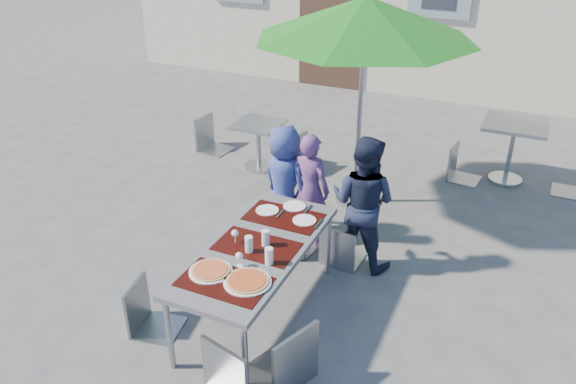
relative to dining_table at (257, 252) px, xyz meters
The scene contains 21 objects.
ground 0.95m from the dining_table, 82.82° to the right, with size 90.00×90.00×0.00m, color #474749.
dining_table is the anchor object (origin of this frame).
pizza_near_left 0.52m from the dining_table, 108.30° to the right, with size 0.35×0.35×0.03m.
pizza_near_right 0.52m from the dining_table, 70.54° to the right, with size 0.38×0.38×0.03m.
glassware 0.17m from the dining_table, 63.29° to the right, with size 0.47×0.43×0.15m.
place_settings 0.64m from the dining_table, 88.72° to the left, with size 0.66×0.42×0.01m.
child_0 1.49m from the dining_table, 105.50° to the left, with size 0.63×0.41×1.28m, color #34418F.
child_1 1.39m from the dining_table, 93.38° to the left, with size 0.46×0.30×1.27m, color #653975.
child_2 1.33m from the dining_table, 64.79° to the left, with size 0.69×0.40×1.41m, color #191F37.
chair_0 1.00m from the dining_table, 115.41° to the left, with size 0.52×0.53×0.98m.
chair_1 1.12m from the dining_table, 96.58° to the left, with size 0.44×0.45×0.86m.
chair_2 1.16m from the dining_table, 69.44° to the left, with size 0.41×0.42×0.88m.
chair_3 1.00m from the dining_table, 145.57° to the right, with size 0.46×0.45×0.88m.
chair_4 0.84m from the dining_table, 47.86° to the right, with size 0.61×0.61×1.06m.
chair_5 1.10m from the dining_table, 79.49° to the right, with size 0.53×0.54×1.00m.
patio_umbrella 2.89m from the dining_table, 87.66° to the left, with size 2.49×2.49×2.48m.
cafe_table_0 3.18m from the dining_table, 117.11° to the left, with size 0.63×0.63×0.67m.
bg_chair_l_0 3.94m from the dining_table, 127.93° to the left, with size 0.48×0.47×0.98m.
bg_chair_r_0 3.13m from the dining_table, 109.01° to the left, with size 0.57×0.56×1.04m.
cafe_table_1 4.22m from the dining_table, 65.17° to the left, with size 0.78×0.78×0.84m.
bg_chair_l_1 3.84m from the dining_table, 72.19° to the left, with size 0.44×0.43×0.89m.
Camera 1 is at (1.85, -2.92, 3.42)m, focal length 35.00 mm.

